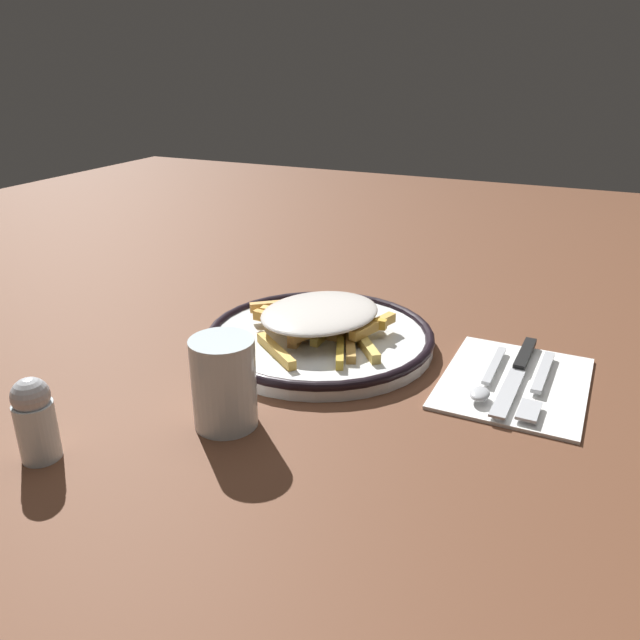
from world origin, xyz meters
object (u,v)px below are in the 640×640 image
at_px(knife, 519,368).
at_px(spoon, 486,382).
at_px(plate, 320,337).
at_px(water_glass, 224,383).
at_px(fries_heap, 320,317).
at_px(salt_shaker, 35,419).
at_px(napkin, 515,380).
at_px(fork, 539,384).

distance_m(knife, spoon, 0.06).
xyz_separation_m(plate, water_glass, (0.01, 0.22, 0.04)).
bearing_deg(spoon, fries_heap, -7.71).
bearing_deg(salt_shaker, spoon, -139.56).
bearing_deg(knife, fries_heap, 5.29).
relative_size(napkin, spoon, 1.36).
relative_size(plate, napkin, 1.47).
height_order(fries_heap, napkin, fries_heap).
height_order(fork, knife, knife).
height_order(napkin, spoon, spoon).
relative_size(fries_heap, fork, 1.23).
distance_m(knife, salt_shaker, 0.54).
bearing_deg(fork, napkin, -23.86).
relative_size(plate, fries_heap, 1.40).
bearing_deg(knife, salt_shaker, 42.79).
height_order(plate, fork, plate).
bearing_deg(fork, plate, -1.84).
distance_m(fork, knife, 0.04).
relative_size(napkin, water_glass, 2.12).
xyz_separation_m(plate, fries_heap, (-0.00, 0.00, 0.03)).
distance_m(knife, water_glass, 0.36).
bearing_deg(spoon, salt_shaker, 40.44).
relative_size(fork, knife, 0.84).
xyz_separation_m(spoon, salt_shaker, (0.37, 0.31, 0.03)).
relative_size(plate, salt_shaker, 3.53).
bearing_deg(napkin, plate, 0.71).
bearing_deg(salt_shaker, fork, -141.60).
bearing_deg(knife, plate, 4.95).
bearing_deg(water_glass, napkin, -140.20).
bearing_deg(water_glass, spoon, -141.84).
height_order(fries_heap, water_glass, water_glass).
xyz_separation_m(plate, fork, (-0.28, 0.01, -0.00)).
xyz_separation_m(plate, napkin, (-0.25, -0.00, -0.01)).
bearing_deg(knife, water_glass, 42.07).
height_order(plate, water_glass, water_glass).
distance_m(plate, salt_shaker, 0.37).
xyz_separation_m(fries_heap, water_glass, (0.01, 0.22, 0.01)).
xyz_separation_m(napkin, fork, (-0.03, 0.01, 0.01)).
height_order(spoon, salt_shaker, salt_shaker).
relative_size(plate, water_glass, 3.11).
xyz_separation_m(spoon, water_glass, (0.24, 0.18, 0.04)).
bearing_deg(knife, napkin, 87.97).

